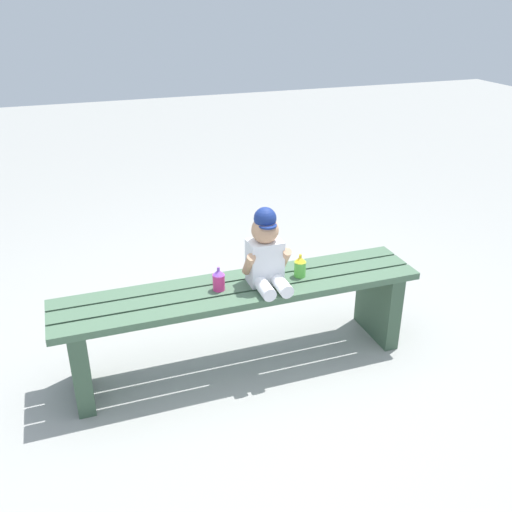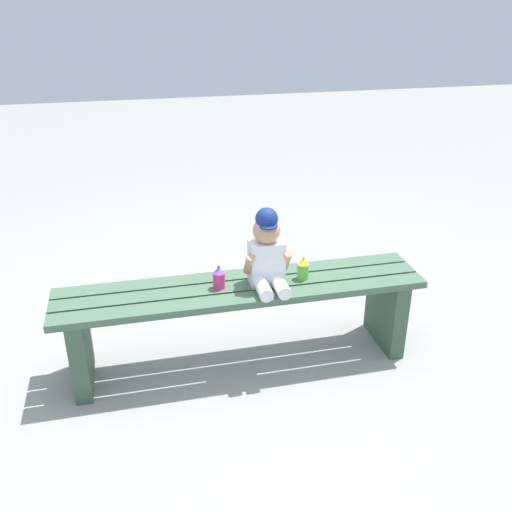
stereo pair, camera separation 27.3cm
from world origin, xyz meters
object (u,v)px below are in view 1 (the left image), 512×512
park_bench (241,310)px  sippy_cup_left (219,280)px  child_figure (266,252)px  sippy_cup_right (300,266)px

park_bench → sippy_cup_left: size_ratio=15.07×
sippy_cup_left → child_figure: bearing=-2.7°
park_bench → sippy_cup_left: (-0.11, -0.00, 0.20)m
sippy_cup_left → sippy_cup_right: 0.44m
child_figure → sippy_cup_right: bearing=3.4°
sippy_cup_right → park_bench: bearing=179.3°
child_figure → sippy_cup_right: size_ratio=3.26×
park_bench → sippy_cup_left: sippy_cup_left is taller
sippy_cup_left → sippy_cup_right: same height
child_figure → sippy_cup_left: size_ratio=3.26×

